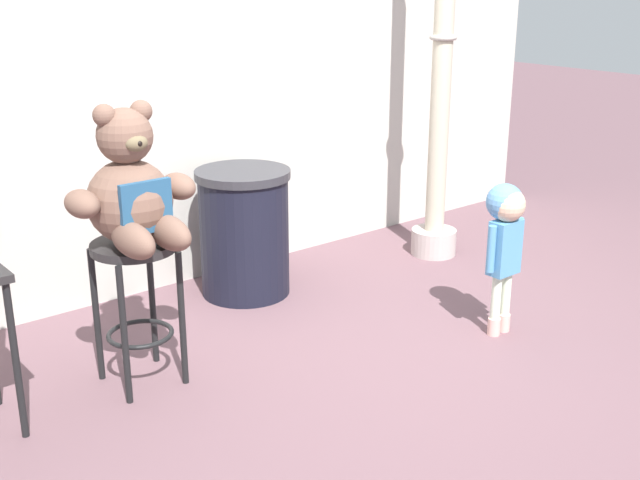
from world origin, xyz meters
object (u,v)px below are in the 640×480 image
at_px(bar_stool_with_teddy, 136,283).
at_px(teddy_bear, 132,194).
at_px(child_walking, 505,227).
at_px(trash_bin, 244,232).
at_px(lamppost, 440,113).

xyz_separation_m(bar_stool_with_teddy, teddy_bear, (-0.00, -0.03, 0.44)).
distance_m(bar_stool_with_teddy, child_walking, 1.95).
relative_size(bar_stool_with_teddy, child_walking, 0.85).
height_order(bar_stool_with_teddy, child_walking, child_walking).
distance_m(bar_stool_with_teddy, trash_bin, 1.22).
relative_size(trash_bin, lamppost, 0.30).
bearing_deg(lamppost, trash_bin, 170.24).
bearing_deg(child_walking, trash_bin, -7.29).
relative_size(teddy_bear, child_walking, 0.77).
bearing_deg(teddy_bear, lamppost, 9.48).
distance_m(trash_bin, lamppost, 1.58).
bearing_deg(lamppost, teddy_bear, -170.52).
bearing_deg(teddy_bear, trash_bin, 32.50).
xyz_separation_m(teddy_bear, child_walking, (1.80, -0.71, -0.34)).
bearing_deg(bar_stool_with_teddy, child_walking, -22.51).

